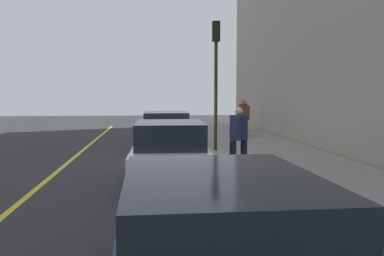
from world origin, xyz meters
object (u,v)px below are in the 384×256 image
Objects in this scene: pedestrian_navy_coat at (239,136)px; pedestrian_brown_coat at (244,117)px; parked_car_white at (170,152)px; traffic_light_pole at (216,64)px; rolling_suitcase at (242,130)px; parked_car_navy at (217,254)px; pedestrian_burgundy_coat at (243,114)px; parked_car_black at (166,132)px.

pedestrian_brown_coat is at bearing -13.61° from pedestrian_navy_coat.
parked_car_white is 5.62m from traffic_light_pole.
pedestrian_brown_coat reaches higher than pedestrian_navy_coat.
pedestrian_navy_coat is at bearing 167.02° from rolling_suitcase.
traffic_light_pole is (-4.86, 2.13, 2.18)m from pedestrian_brown_coat.
pedestrian_brown_coat is 1.01× the size of pedestrian_navy_coat.
pedestrian_navy_coat is (1.01, -1.92, 0.28)m from parked_car_white.
parked_car_navy is 7.80m from pedestrian_navy_coat.
pedestrian_navy_coat reaches higher than rolling_suitcase.
parked_car_white is 4.96× the size of rolling_suitcase.
parked_car_navy is at bearing 171.32° from traffic_light_pole.
rolling_suitcase is (16.62, -3.87, -0.35)m from parked_car_navy.
traffic_light_pole is at bearing -8.68° from parked_car_navy.
pedestrian_burgundy_coat is (3.12, -0.65, 0.01)m from pedestrian_brown_coat.
traffic_light_pole is (11.27, -1.72, 2.48)m from parked_car_navy.
pedestrian_burgundy_coat is at bearing -20.12° from parked_car_white.
traffic_light_pole is at bearing -116.33° from parked_car_black.
pedestrian_brown_coat is (3.99, -3.89, 0.29)m from parked_car_black.
parked_car_navy is 2.60× the size of pedestrian_navy_coat.
pedestrian_brown_coat is 3.19m from pedestrian_burgundy_coat.
parked_car_navy is 0.95× the size of traffic_light_pole.
pedestrian_brown_coat is at bearing 168.17° from pedestrian_burgundy_coat.
parked_car_white is 13.50m from pedestrian_burgundy_coat.
pedestrian_burgundy_coat is at bearing -19.25° from traffic_light_pole.
parked_car_navy is 16.58m from pedestrian_brown_coat.
pedestrian_brown_coat is 0.81m from rolling_suitcase.
pedestrian_burgundy_coat is at bearing -13.18° from parked_car_navy.
pedestrian_brown_coat is at bearing -13.44° from parked_car_navy.
pedestrian_brown_coat is (9.55, -3.99, 0.29)m from parked_car_white.
parked_car_white is (6.57, 0.13, -0.00)m from parked_car_navy.
pedestrian_navy_coat is (-8.53, 2.07, -0.01)m from pedestrian_brown_coat.
parked_car_black is at bearing 21.82° from pedestrian_navy_coat.
parked_car_white is 0.93× the size of traffic_light_pole.
pedestrian_brown_coat reaches higher than parked_car_white.
parked_car_navy is 12.13m from parked_car_black.
parked_car_navy is 1.05× the size of parked_car_black.
pedestrian_brown_coat reaches higher than rolling_suitcase.
parked_car_white is 2.55× the size of pedestrian_navy_coat.
pedestrian_brown_coat is 5.74m from traffic_light_pole.
parked_car_black is 0.90× the size of traffic_light_pole.
pedestrian_burgundy_coat reaches higher than parked_car_navy.
pedestrian_burgundy_coat is at bearing -32.56° from parked_car_black.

